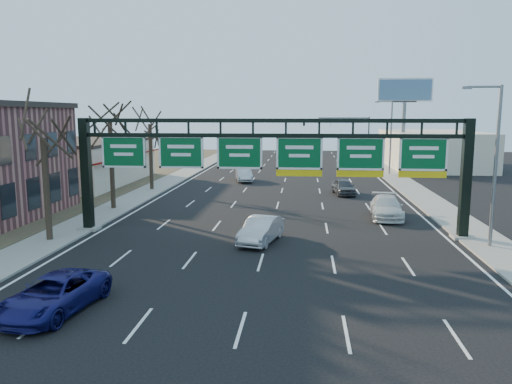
# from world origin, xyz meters

# --- Properties ---
(ground) EXTENTS (160.00, 160.00, 0.00)m
(ground) POSITION_xyz_m (0.00, 0.00, 0.00)
(ground) COLOR black
(ground) RESTS_ON ground
(sidewalk_left) EXTENTS (3.00, 120.00, 0.12)m
(sidewalk_left) POSITION_xyz_m (-12.80, 20.00, 0.06)
(sidewalk_left) COLOR gray
(sidewalk_left) RESTS_ON ground
(sidewalk_right) EXTENTS (3.00, 120.00, 0.12)m
(sidewalk_right) POSITION_xyz_m (12.80, 20.00, 0.06)
(sidewalk_right) COLOR gray
(sidewalk_right) RESTS_ON ground
(dirt_strip_left) EXTENTS (21.00, 120.00, 0.06)m
(dirt_strip_left) POSITION_xyz_m (-25.00, 20.00, 0.03)
(dirt_strip_left) COLOR #473D2B
(dirt_strip_left) RESTS_ON ground
(lane_markings) EXTENTS (21.60, 120.00, 0.01)m
(lane_markings) POSITION_xyz_m (0.00, 20.00, 0.01)
(lane_markings) COLOR white
(lane_markings) RESTS_ON ground
(sign_gantry) EXTENTS (24.60, 1.20, 7.20)m
(sign_gantry) POSITION_xyz_m (0.16, 8.00, 4.63)
(sign_gantry) COLOR black
(sign_gantry) RESTS_ON ground
(cream_strip) EXTENTS (10.90, 18.40, 4.70)m
(cream_strip) POSITION_xyz_m (-21.48, 29.00, 2.36)
(cream_strip) COLOR beige
(cream_strip) RESTS_ON ground
(building_right_distant) EXTENTS (12.00, 20.00, 5.00)m
(building_right_distant) POSITION_xyz_m (20.00, 50.00, 2.50)
(building_right_distant) COLOR beige
(building_right_distant) RESTS_ON ground
(tree_gantry) EXTENTS (3.60, 3.60, 8.48)m
(tree_gantry) POSITION_xyz_m (-12.80, 5.00, 7.11)
(tree_gantry) COLOR #31241B
(tree_gantry) RESTS_ON sidewalk_left
(tree_mid) EXTENTS (3.60, 3.60, 9.24)m
(tree_mid) POSITION_xyz_m (-12.80, 15.00, 7.85)
(tree_mid) COLOR #31241B
(tree_mid) RESTS_ON sidewalk_left
(tree_far) EXTENTS (3.60, 3.60, 8.86)m
(tree_far) POSITION_xyz_m (-12.80, 25.00, 7.48)
(tree_far) COLOR #31241B
(tree_far) RESTS_ON sidewalk_left
(streetlight_near) EXTENTS (2.15, 0.22, 9.00)m
(streetlight_near) POSITION_xyz_m (12.47, 6.00, 5.08)
(streetlight_near) COLOR slate
(streetlight_near) RESTS_ON sidewalk_right
(streetlight_far) EXTENTS (2.15, 0.22, 9.00)m
(streetlight_far) POSITION_xyz_m (12.47, 40.00, 5.08)
(streetlight_far) COLOR slate
(streetlight_far) RESTS_ON sidewalk_right
(billboard_right) EXTENTS (7.00, 0.50, 12.00)m
(billboard_right) POSITION_xyz_m (15.00, 44.98, 9.06)
(billboard_right) COLOR slate
(billboard_right) RESTS_ON ground
(traffic_signal_mast) EXTENTS (10.16, 0.54, 7.00)m
(traffic_signal_mast) POSITION_xyz_m (5.69, 55.00, 5.50)
(traffic_signal_mast) COLOR black
(traffic_signal_mast) RESTS_ON ground
(car_blue_suv) EXTENTS (3.00, 5.29, 1.39)m
(car_blue_suv) POSITION_xyz_m (-7.22, -5.13, 0.70)
(car_blue_suv) COLOR navy
(car_blue_suv) RESTS_ON ground
(car_silver_sedan) EXTENTS (2.60, 4.73, 1.48)m
(car_silver_sedan) POSITION_xyz_m (-0.31, 5.96, 0.74)
(car_silver_sedan) COLOR #B3B2B7
(car_silver_sedan) RESTS_ON ground
(car_white_wagon) EXTENTS (2.59, 5.49, 1.55)m
(car_white_wagon) POSITION_xyz_m (8.11, 13.78, 0.77)
(car_white_wagon) COLOR silver
(car_white_wagon) RESTS_ON ground
(car_grey_far) EXTENTS (2.25, 4.42, 1.44)m
(car_grey_far) POSITION_xyz_m (5.82, 24.12, 0.72)
(car_grey_far) COLOR #45474B
(car_grey_far) RESTS_ON ground
(car_silver_distant) EXTENTS (2.50, 4.80, 1.51)m
(car_silver_distant) POSITION_xyz_m (-4.53, 32.32, 0.75)
(car_silver_distant) COLOR #B1B2B7
(car_silver_distant) RESTS_ON ground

